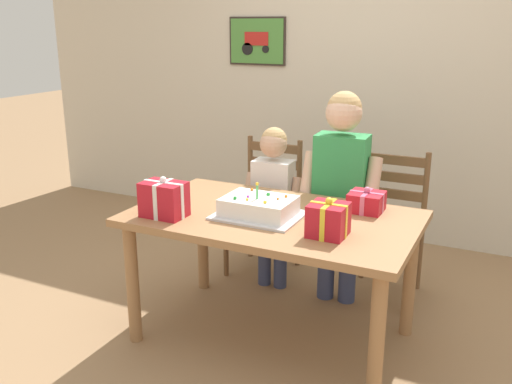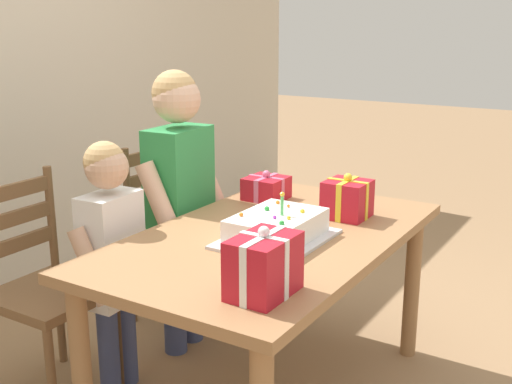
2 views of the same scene
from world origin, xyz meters
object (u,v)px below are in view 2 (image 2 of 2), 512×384
at_px(dining_table, 271,256).
at_px(chair_right, 176,231).
at_px(gift_box_red_large, 266,188).
at_px(gift_box_corner_small, 347,199).
at_px(birthday_cake, 277,228).
at_px(child_older, 180,185).
at_px(gift_box_beside_cake, 264,266).
at_px(child_younger, 112,244).
at_px(chair_left, 44,288).

distance_m(dining_table, chair_right, 0.94).
distance_m(gift_box_red_large, gift_box_corner_small, 0.44).
distance_m(birthday_cake, child_older, 0.69).
xyz_separation_m(gift_box_beside_cake, child_younger, (0.23, 0.85, -0.16)).
bearing_deg(birthday_cake, child_younger, 107.95).
height_order(gift_box_beside_cake, child_older, child_older).
distance_m(chair_right, child_younger, 0.75).
xyz_separation_m(dining_table, birthday_cake, (-0.06, -0.06, 0.14)).
bearing_deg(dining_table, chair_left, 117.56).
xyz_separation_m(gift_box_red_large, chair_left, (-0.85, 0.55, -0.31)).
distance_m(gift_box_corner_small, chair_right, 1.04).
xyz_separation_m(chair_left, child_older, (0.61, -0.23, 0.33)).
bearing_deg(birthday_cake, gift_box_corner_small, -13.75).
bearing_deg(chair_left, child_older, -21.14).
relative_size(gift_box_corner_small, child_older, 0.15).
bearing_deg(child_older, dining_table, -106.97).
bearing_deg(child_older, gift_box_beside_cake, -128.47).
xyz_separation_m(gift_box_corner_small, child_older, (-0.18, 0.74, -0.00)).
relative_size(gift_box_corner_small, chair_right, 0.21).
relative_size(child_older, child_younger, 1.23).
bearing_deg(child_older, chair_right, 43.28).
distance_m(gift_box_beside_cake, child_younger, 0.90).
height_order(dining_table, gift_box_beside_cake, gift_box_beside_cake).
bearing_deg(child_older, chair_left, 158.86).
height_order(child_older, child_younger, child_older).
bearing_deg(dining_table, gift_box_red_large, 32.91).
distance_m(dining_table, gift_box_red_large, 0.52).
relative_size(dining_table, chair_left, 1.62).
bearing_deg(child_older, gift_box_red_large, -52.19).
height_order(gift_box_red_large, gift_box_corner_small, gift_box_corner_small).
height_order(dining_table, birthday_cake, birthday_cake).
height_order(chair_right, child_older, child_older).
bearing_deg(birthday_cake, chair_left, 112.87).
relative_size(gift_box_red_large, chair_left, 0.20).
xyz_separation_m(gift_box_corner_small, chair_right, (0.07, 0.98, -0.33)).
height_order(gift_box_beside_cake, chair_left, gift_box_beside_cake).
bearing_deg(dining_table, child_younger, 114.43).
bearing_deg(gift_box_corner_small, birthday_cake, 166.25).
relative_size(gift_box_red_large, chair_right, 0.20).
relative_size(chair_left, child_younger, 0.86).
bearing_deg(gift_box_red_large, dining_table, -147.09).
height_order(birthday_cake, child_older, child_older).
height_order(gift_box_red_large, child_older, child_older).
distance_m(gift_box_beside_cake, chair_right, 1.47).
xyz_separation_m(birthday_cake, gift_box_corner_small, (0.41, -0.10, 0.03)).
bearing_deg(gift_box_red_large, child_younger, 155.50).
bearing_deg(child_younger, chair_left, 124.66).
relative_size(gift_box_red_large, child_older, 0.14).
height_order(dining_table, gift_box_corner_small, gift_box_corner_small).
distance_m(dining_table, child_younger, 0.64).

